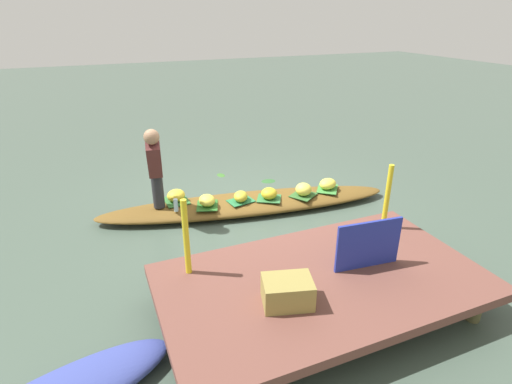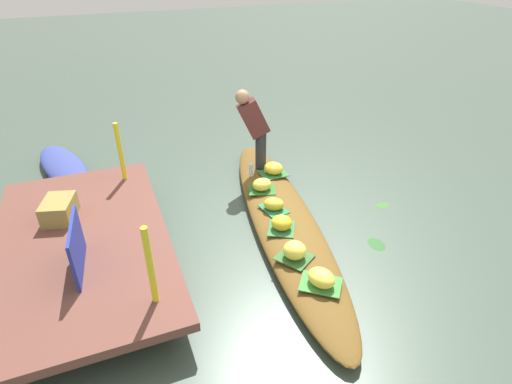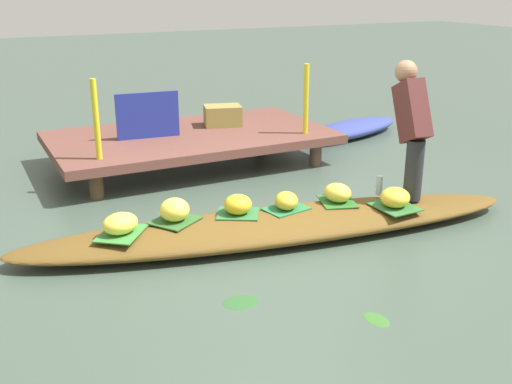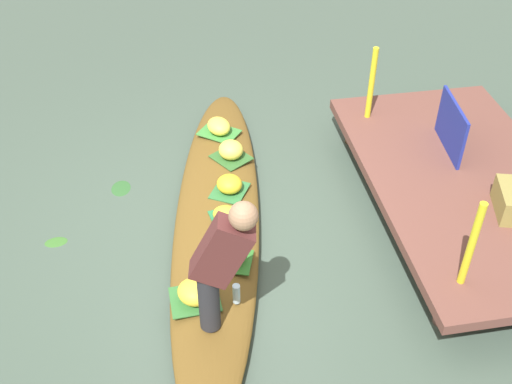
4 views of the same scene
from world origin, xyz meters
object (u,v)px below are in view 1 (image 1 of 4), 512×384
object	(u,v)px
banana_bunch_4	(269,193)
banana_bunch_2	(207,200)
banana_bunch_5	(304,189)
water_bottle	(176,205)
vendor_person	(155,164)
market_banner	(368,245)
banana_bunch_1	(241,196)
banana_bunch_3	(176,195)
produce_crate	(287,292)
vendor_boat	(247,204)
banana_bunch_0	(328,184)

from	to	relation	value
banana_bunch_4	banana_bunch_2	bearing A→B (deg)	-7.71
banana_bunch_5	water_bottle	bearing A→B (deg)	-6.73
banana_bunch_4	vendor_person	size ratio (longest dim) A/B	0.20
vendor_person	market_banner	world-z (taller)	vendor_person
banana_bunch_1	banana_bunch_4	bearing A→B (deg)	168.92
banana_bunch_2	banana_bunch_5	size ratio (longest dim) A/B	1.04
banana_bunch_1	banana_bunch_2	world-z (taller)	banana_bunch_2
banana_bunch_4	banana_bunch_5	world-z (taller)	banana_bunch_5
banana_bunch_4	market_banner	bearing A→B (deg)	92.29
banana_bunch_2	market_banner	size ratio (longest dim) A/B	0.37
vendor_person	water_bottle	distance (m)	0.65
banana_bunch_2	banana_bunch_3	size ratio (longest dim) A/B	0.94
banana_bunch_5	banana_bunch_3	bearing A→B (deg)	-16.69
banana_bunch_4	market_banner	world-z (taller)	market_banner
banana_bunch_3	produce_crate	distance (m)	2.89
banana_bunch_1	produce_crate	size ratio (longest dim) A/B	0.59
produce_crate	banana_bunch_4	bearing A→B (deg)	-110.81
banana_bunch_3	banana_bunch_5	bearing A→B (deg)	163.31
banana_bunch_3	vendor_person	xyz separation A→B (m)	(0.28, 0.20, 0.60)
vendor_boat	banana_bunch_5	size ratio (longest dim) A/B	17.58
vendor_person	banana_bunch_4	bearing A→B (deg)	170.60
water_bottle	banana_bunch_5	bearing A→B (deg)	173.27
vendor_boat	banana_bunch_2	world-z (taller)	banana_bunch_2
water_bottle	produce_crate	bearing A→B (deg)	100.21
banana_bunch_4	market_banner	size ratio (longest dim) A/B	0.35
banana_bunch_5	banana_bunch_2	bearing A→B (deg)	-8.37
banana_bunch_0	banana_bunch_2	xyz separation A→B (m)	(1.92, -0.15, -0.00)
banana_bunch_0	vendor_person	size ratio (longest dim) A/B	0.24
banana_bunch_5	water_bottle	distance (m)	1.91
produce_crate	banana_bunch_1	bearing A→B (deg)	-101.19
banana_bunch_5	vendor_boat	bearing A→B (deg)	-16.84
banana_bunch_2	market_banner	distance (m)	2.56
vendor_boat	banana_bunch_3	xyz separation A→B (m)	(1.01, -0.30, 0.19)
banana_bunch_4	produce_crate	distance (m)	2.58
banana_bunch_3	market_banner	world-z (taller)	market_banner
banana_bunch_0	banana_bunch_4	size ratio (longest dim) A/B	1.18
banana_bunch_1	market_banner	xyz separation A→B (m)	(-0.51, 2.29, 0.35)
banana_bunch_4	banana_bunch_5	bearing A→B (deg)	170.48
banana_bunch_0	banana_bunch_3	world-z (taller)	banana_bunch_3
banana_bunch_2	banana_bunch_4	size ratio (longest dim) A/B	1.06
banana_bunch_4	water_bottle	distance (m)	1.38
banana_bunch_1	banana_bunch_3	xyz separation A→B (m)	(0.87, -0.38, 0.01)
vendor_boat	produce_crate	bearing A→B (deg)	85.44
banana_bunch_1	banana_bunch_3	size ratio (longest dim) A/B	0.93
banana_bunch_3	vendor_person	size ratio (longest dim) A/B	0.23
banana_bunch_4	vendor_person	distance (m)	1.71
water_bottle	banana_bunch_0	bearing A→B (deg)	176.15
banana_bunch_1	banana_bunch_2	size ratio (longest dim) A/B	0.99
water_bottle	vendor_person	bearing A→B (deg)	-31.21
banana_bunch_1	vendor_boat	bearing A→B (deg)	-150.14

